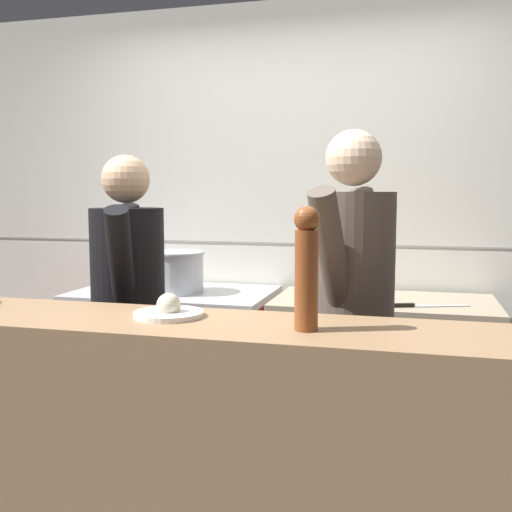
% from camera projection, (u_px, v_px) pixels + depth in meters
% --- Properties ---
extents(wall_back_tiled, '(8.00, 0.06, 2.60)m').
position_uv_depth(wall_back_tiled, '(287.00, 219.00, 3.69)').
color(wall_back_tiled, silver).
rests_on(wall_back_tiled, ground_plane).
extents(oven_range, '(1.14, 0.71, 0.89)m').
position_uv_depth(oven_range, '(175.00, 365.00, 3.54)').
color(oven_range, maroon).
rests_on(oven_range, ground_plane).
extents(prep_counter, '(1.16, 0.65, 0.89)m').
position_uv_depth(prep_counter, '(382.00, 382.00, 3.23)').
color(prep_counter, gray).
rests_on(prep_counter, ground_plane).
extents(pass_counter, '(2.88, 0.45, 1.04)m').
position_uv_depth(pass_counter, '(183.00, 473.00, 2.02)').
color(pass_counter, '#93704C').
rests_on(pass_counter, ground_plane).
extents(stock_pot, '(0.34, 0.34, 0.24)m').
position_uv_depth(stock_pot, '(175.00, 271.00, 3.42)').
color(stock_pot, '#B7BABF').
rests_on(stock_pot, oven_range).
extents(chefs_knife, '(0.38, 0.16, 0.02)m').
position_uv_depth(chefs_knife, '(424.00, 306.00, 2.98)').
color(chefs_knife, '#B7BABF').
rests_on(chefs_knife, prep_counter).
extents(plated_dish_appetiser, '(0.24, 0.24, 0.08)m').
position_uv_depth(plated_dish_appetiser, '(169.00, 311.00, 2.02)').
color(plated_dish_appetiser, white).
rests_on(plated_dish_appetiser, pass_counter).
extents(pepper_mill, '(0.08, 0.08, 0.38)m').
position_uv_depth(pepper_mill, '(307.00, 266.00, 1.80)').
color(pepper_mill, brown).
rests_on(pepper_mill, pass_counter).
extents(chef_head_cook, '(0.42, 0.70, 1.63)m').
position_uv_depth(chef_head_cook, '(129.00, 315.00, 2.73)').
color(chef_head_cook, black).
rests_on(chef_head_cook, ground_plane).
extents(chef_sous, '(0.43, 0.75, 1.71)m').
position_uv_depth(chef_sous, '(351.00, 316.00, 2.46)').
color(chef_sous, black).
rests_on(chef_sous, ground_plane).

